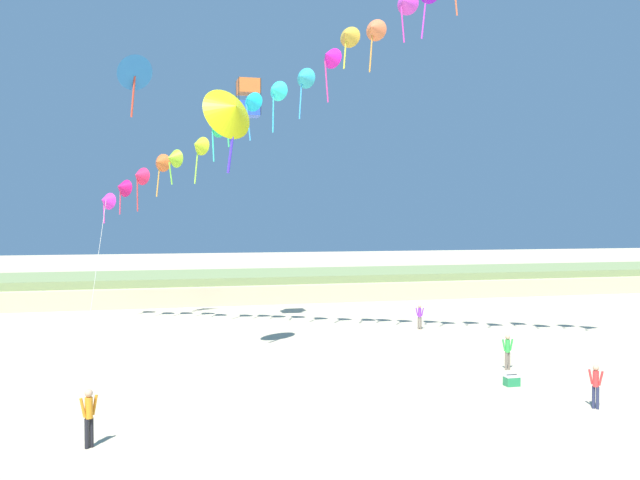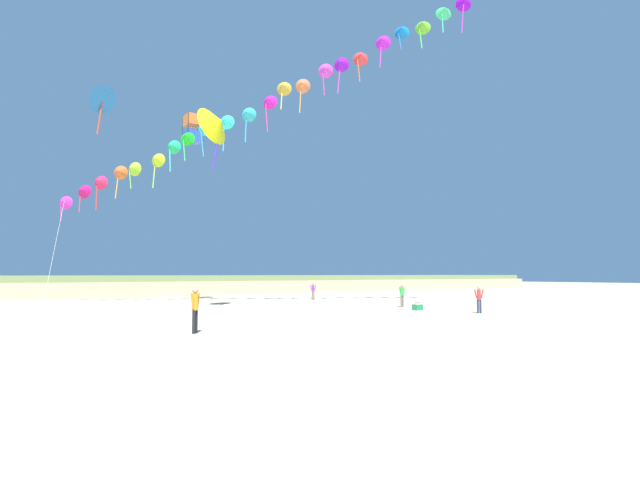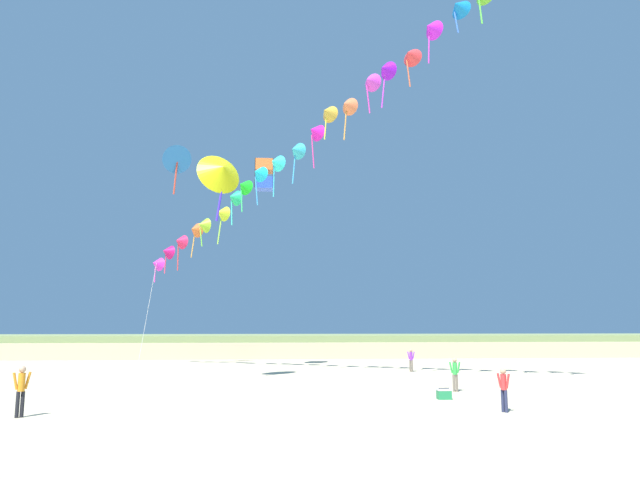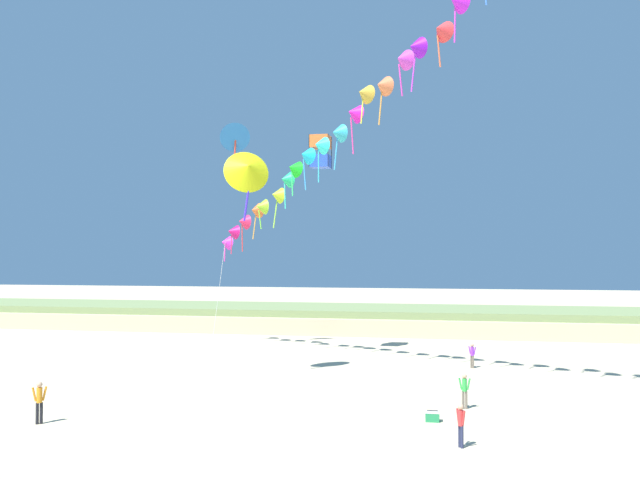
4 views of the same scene
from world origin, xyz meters
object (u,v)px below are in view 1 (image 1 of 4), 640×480
at_px(person_far_left, 508,350).
at_px(beach_cooler, 512,381).
at_px(person_near_right, 420,315).
at_px(large_kite_high_solo, 248,98).
at_px(person_near_left, 89,414).
at_px(large_kite_mid_trail, 133,71).
at_px(person_mid_center, 596,383).
at_px(large_kite_low_lead, 231,110).

height_order(person_far_left, beach_cooler, person_far_left).
bearing_deg(beach_cooler, person_near_right, 81.98).
bearing_deg(large_kite_high_solo, person_near_right, -15.19).
height_order(person_near_left, large_kite_mid_trail, large_kite_mid_trail).
xyz_separation_m(person_near_left, large_kite_mid_trail, (0.97, 21.84, 14.51)).
relative_size(person_mid_center, large_kite_mid_trail, 0.40).
xyz_separation_m(person_near_right, large_kite_low_lead, (-12.14, -6.79, 10.72)).
relative_size(large_kite_low_lead, beach_cooler, 7.27).
distance_m(person_far_left, large_kite_low_lead, 16.34).
xyz_separation_m(person_near_left, beach_cooler, (15.63, 3.51, -0.77)).
bearing_deg(large_kite_mid_trail, person_near_right, -14.96).
xyz_separation_m(person_near_right, person_far_left, (-0.62, -11.27, 0.03)).
relative_size(person_far_left, large_kite_high_solo, 0.71).
bearing_deg(person_near_left, person_far_left, 19.87).
xyz_separation_m(person_near_right, large_kite_high_solo, (-9.94, 2.70, 13.03)).
relative_size(person_near_left, person_far_left, 1.10).
distance_m(person_near_right, large_kite_low_lead, 17.56).
height_order(person_near_left, person_near_right, person_near_left).
height_order(large_kite_low_lead, large_kite_mid_trail, large_kite_mid_trail).
relative_size(person_near_left, large_kite_high_solo, 0.78).
xyz_separation_m(person_mid_center, beach_cooler, (-1.11, 3.66, -0.68)).
bearing_deg(person_near_left, large_kite_mid_trail, 87.45).
distance_m(person_near_left, beach_cooler, 16.04).
bearing_deg(large_kite_mid_trail, beach_cooler, -51.36).
xyz_separation_m(large_kite_low_lead, large_kite_high_solo, (2.20, 9.49, 2.31)).
bearing_deg(large_kite_low_lead, large_kite_high_solo, 76.93).
bearing_deg(person_near_right, person_near_left, -135.31).
xyz_separation_m(person_far_left, large_kite_high_solo, (-9.31, 13.97, 13.00)).
bearing_deg(large_kite_low_lead, beach_cooler, -34.90).
bearing_deg(large_kite_low_lead, person_near_right, 29.22).
xyz_separation_m(person_mid_center, large_kite_low_lead, (-11.29, 10.76, 10.69)).
height_order(person_near_left, person_mid_center, person_near_left).
xyz_separation_m(person_far_left, large_kite_mid_trail, (-15.99, 15.71, 14.61)).
distance_m(large_kite_high_solo, beach_cooler, 22.94).
bearing_deg(person_mid_center, large_kite_low_lead, 136.37).
height_order(person_near_left, person_far_left, person_near_left).
distance_m(person_near_left, large_kite_low_lead, 15.95).
relative_size(person_near_right, large_kite_high_solo, 0.68).
bearing_deg(person_mid_center, person_near_right, 87.23).
xyz_separation_m(person_near_left, person_far_left, (16.97, 6.13, -0.09)).
distance_m(person_near_right, person_mid_center, 17.58).
xyz_separation_m(large_kite_low_lead, beach_cooler, (10.18, -7.10, -11.37)).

